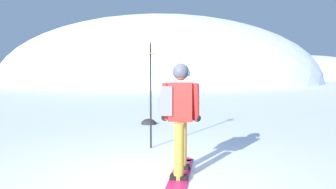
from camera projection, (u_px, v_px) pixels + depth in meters
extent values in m
plane|color=white|center=(146.00, 181.00, 4.53)|extent=(300.00, 300.00, 0.00)
ellipsoid|color=white|center=(160.00, 81.00, 41.30)|extent=(39.61, 35.65, 16.60)
ellipsoid|color=white|center=(305.00, 79.00, 53.40)|extent=(22.32, 20.09, 7.92)
cube|color=#D11E5B|center=(180.00, 174.00, 4.80)|extent=(0.45, 1.58, 0.02)
cylinder|color=#D11E5B|center=(185.00, 160.00, 5.56)|extent=(0.28, 0.28, 0.02)
cube|color=black|center=(182.00, 167.00, 5.03)|extent=(0.27, 0.17, 0.06)
cube|color=black|center=(179.00, 177.00, 4.56)|extent=(0.27, 0.17, 0.06)
cylinder|color=#BC8E33|center=(182.00, 144.00, 5.00)|extent=(0.15, 0.15, 0.82)
cylinder|color=#BC8E33|center=(179.00, 151.00, 4.52)|extent=(0.15, 0.15, 0.82)
cube|color=red|center=(181.00, 102.00, 4.70)|extent=(0.38, 0.26, 0.58)
cylinder|color=red|center=(166.00, 102.00, 4.74)|extent=(0.12, 0.19, 0.57)
cylinder|color=red|center=(196.00, 102.00, 4.67)|extent=(0.12, 0.19, 0.57)
sphere|color=black|center=(165.00, 117.00, 4.80)|extent=(0.11, 0.11, 0.11)
sphere|color=black|center=(197.00, 118.00, 4.73)|extent=(0.11, 0.11, 0.11)
cube|color=slate|center=(168.00, 100.00, 4.73)|extent=(0.21, 0.30, 0.44)
cube|color=slate|center=(161.00, 105.00, 4.75)|extent=(0.08, 0.21, 0.20)
sphere|color=#9E7051|center=(181.00, 74.00, 4.67)|extent=(0.21, 0.21, 0.21)
sphere|color=#4C4C56|center=(181.00, 72.00, 4.67)|extent=(0.25, 0.25, 0.25)
cube|color=navy|center=(189.00, 74.00, 4.65)|extent=(0.05, 0.17, 0.08)
cylinder|color=black|center=(151.00, 97.00, 6.38)|extent=(0.04, 0.04, 2.11)
cylinder|color=orange|center=(150.00, 54.00, 6.31)|extent=(0.20, 0.20, 0.02)
cone|color=black|center=(150.00, 43.00, 6.29)|extent=(0.04, 0.04, 0.08)
ellipsoid|color=#282628|center=(149.00, 124.00, 9.24)|extent=(0.46, 0.39, 0.32)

